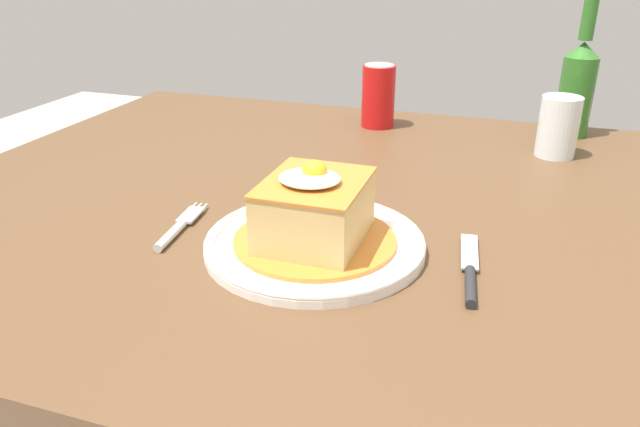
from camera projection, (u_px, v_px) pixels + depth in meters
dining_table at (372, 255)px, 0.93m from camera, size 1.37×1.02×0.72m
main_plate at (315, 243)px, 0.75m from camera, size 0.27×0.27×0.02m
sandwich_meal at (315, 213)px, 0.73m from camera, size 0.20×0.20×0.11m
fork at (177, 228)px, 0.80m from camera, size 0.03×0.14×0.01m
knife at (470, 276)px, 0.68m from camera, size 0.04×0.17×0.01m
soda_can at (378, 96)px, 1.22m from camera, size 0.07×0.07×0.12m
beer_bottle_green at (577, 84)px, 1.15m from camera, size 0.06×0.06×0.27m
drinking_glass at (558, 131)px, 1.06m from camera, size 0.07×0.07×0.10m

